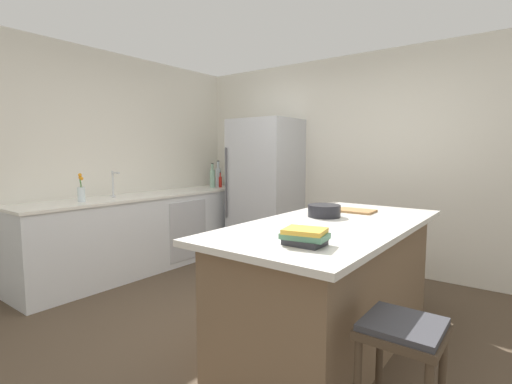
% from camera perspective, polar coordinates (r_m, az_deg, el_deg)
% --- Properties ---
extents(ground_plane, '(7.20, 7.20, 0.00)m').
position_cam_1_polar(ground_plane, '(3.13, -0.38, -20.85)').
color(ground_plane, '#4C3D2D').
extents(wall_rear, '(6.00, 0.10, 2.60)m').
position_cam_1_polar(wall_rear, '(4.78, 16.28, 4.40)').
color(wall_rear, silver).
rests_on(wall_rear, ground_plane).
extents(wall_left, '(0.10, 6.00, 2.60)m').
position_cam_1_polar(wall_left, '(4.70, -24.90, 4.06)').
color(wall_left, silver).
rests_on(wall_left, ground_plane).
extents(counter_run_left, '(0.66, 3.07, 0.91)m').
position_cam_1_polar(counter_run_left, '(4.80, -16.20, -5.74)').
color(counter_run_left, silver).
rests_on(counter_run_left, ground_plane).
extents(kitchen_island, '(1.02, 2.12, 0.91)m').
position_cam_1_polar(kitchen_island, '(2.89, 11.53, -13.39)').
color(kitchen_island, '#7A6047').
rests_on(kitchen_island, ground_plane).
extents(refrigerator, '(0.83, 0.74, 1.85)m').
position_cam_1_polar(refrigerator, '(5.02, 1.45, 0.43)').
color(refrigerator, '#B7BABF').
rests_on(refrigerator, ground_plane).
extents(bar_stool, '(0.36, 0.36, 0.64)m').
position_cam_1_polar(bar_stool, '(1.99, 21.42, -21.01)').
color(bar_stool, '#473828').
rests_on(bar_stool, ground_plane).
extents(sink_faucet, '(0.15, 0.05, 0.30)m').
position_cam_1_polar(sink_faucet, '(4.53, -20.94, 1.22)').
color(sink_faucet, silver).
rests_on(sink_faucet, counter_run_left).
extents(flower_vase, '(0.08, 0.08, 0.30)m').
position_cam_1_polar(flower_vase, '(4.23, -25.14, 0.00)').
color(flower_vase, silver).
rests_on(flower_vase, counter_run_left).
extents(wine_bottle, '(0.07, 0.07, 0.36)m').
position_cam_1_polar(wine_bottle, '(5.63, -4.24, 2.37)').
color(wine_bottle, '#19381E').
rests_on(wine_bottle, counter_run_left).
extents(soda_bottle, '(0.08, 0.08, 0.39)m').
position_cam_1_polar(soda_bottle, '(5.63, -5.79, 2.40)').
color(soda_bottle, silver).
rests_on(soda_bottle, counter_run_left).
extents(hot_sauce_bottle, '(0.05, 0.05, 0.22)m').
position_cam_1_polar(hot_sauce_bottle, '(5.49, -5.47, 1.60)').
color(hot_sauce_bottle, red).
rests_on(hot_sauce_bottle, counter_run_left).
extents(gin_bottle, '(0.07, 0.07, 0.35)m').
position_cam_1_polar(gin_bottle, '(5.45, -6.67, 2.16)').
color(gin_bottle, '#8CB79E').
rests_on(gin_bottle, counter_run_left).
extents(cookbook_stack, '(0.26, 0.22, 0.09)m').
position_cam_1_polar(cookbook_stack, '(2.07, 7.46, -6.74)').
color(cookbook_stack, '#2D2D33').
rests_on(cookbook_stack, kitchen_island).
extents(mixing_bowl, '(0.26, 0.26, 0.09)m').
position_cam_1_polar(mixing_bowl, '(3.00, 10.37, -2.83)').
color(mixing_bowl, black).
rests_on(mixing_bowl, kitchen_island).
extents(cutting_board, '(0.32, 0.23, 0.02)m').
position_cam_1_polar(cutting_board, '(3.31, 14.93, -2.78)').
color(cutting_board, '#9E7042').
rests_on(cutting_board, kitchen_island).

